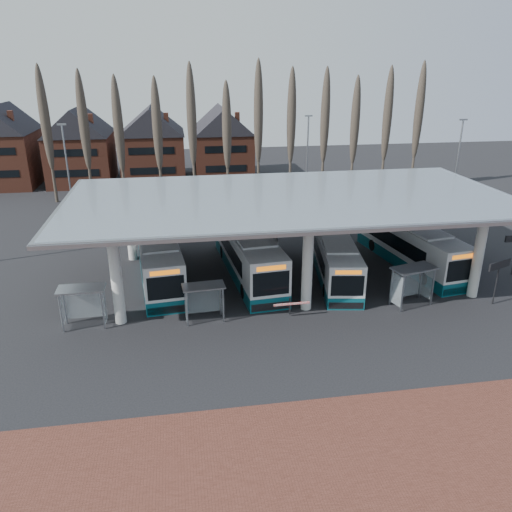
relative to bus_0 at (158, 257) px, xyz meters
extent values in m
plane|color=black|center=(9.71, -9.32, -1.65)|extent=(140.00, 140.00, 0.00)
cube|color=brown|center=(9.71, -21.32, -1.64)|extent=(70.00, 10.00, 0.03)
cylinder|color=silver|center=(-2.29, -6.82, 1.35)|extent=(0.70, 0.70, 6.00)
cylinder|color=silver|center=(-2.29, 4.18, 1.35)|extent=(0.70, 0.70, 6.00)
cylinder|color=silver|center=(9.71, -6.82, 1.35)|extent=(0.70, 0.70, 6.00)
cylinder|color=silver|center=(9.71, 4.18, 1.35)|extent=(0.70, 0.70, 6.00)
cylinder|color=silver|center=(21.71, -6.82, 1.35)|extent=(0.70, 0.70, 6.00)
cylinder|color=silver|center=(21.71, 4.18, 1.35)|extent=(0.70, 0.70, 6.00)
cube|color=gray|center=(9.71, -1.32, 4.60)|extent=(32.00, 16.00, 0.12)
cube|color=silver|center=(9.71, -1.32, 4.67)|extent=(31.50, 15.50, 0.04)
cone|color=#473D33|center=(-12.29, 23.68, 5.60)|extent=(0.36, 0.36, 14.50)
ellipsoid|color=#473D33|center=(-12.29, 23.68, 7.34)|extent=(1.10, 1.10, 11.02)
cone|color=#473D33|center=(-8.29, 23.68, 5.60)|extent=(0.36, 0.36, 14.50)
ellipsoid|color=#473D33|center=(-8.29, 23.68, 7.34)|extent=(1.10, 1.10, 11.02)
cone|color=#473D33|center=(-4.29, 23.68, 5.60)|extent=(0.36, 0.36, 14.50)
ellipsoid|color=#473D33|center=(-4.29, 23.68, 7.34)|extent=(1.10, 1.10, 11.02)
cone|color=#473D33|center=(-0.29, 23.68, 5.60)|extent=(0.36, 0.36, 14.50)
ellipsoid|color=#473D33|center=(-0.29, 23.68, 7.34)|extent=(1.10, 1.10, 11.02)
cone|color=#473D33|center=(3.71, 23.68, 5.60)|extent=(0.36, 0.36, 14.50)
ellipsoid|color=#473D33|center=(3.71, 23.68, 7.34)|extent=(1.10, 1.10, 11.02)
cone|color=#473D33|center=(7.71, 23.68, 5.60)|extent=(0.36, 0.36, 14.50)
ellipsoid|color=#473D33|center=(7.71, 23.68, 7.34)|extent=(1.10, 1.10, 11.02)
cone|color=#473D33|center=(11.71, 23.68, 5.60)|extent=(0.36, 0.36, 14.50)
ellipsoid|color=#473D33|center=(11.71, 23.68, 7.34)|extent=(1.10, 1.10, 11.02)
cone|color=#473D33|center=(15.71, 23.68, 5.60)|extent=(0.36, 0.36, 14.50)
ellipsoid|color=#473D33|center=(15.71, 23.68, 7.34)|extent=(1.10, 1.10, 11.02)
cone|color=#473D33|center=(19.71, 23.68, 5.60)|extent=(0.36, 0.36, 14.50)
ellipsoid|color=#473D33|center=(19.71, 23.68, 7.34)|extent=(1.10, 1.10, 11.02)
cone|color=#473D33|center=(23.71, 23.68, 5.60)|extent=(0.36, 0.36, 14.50)
ellipsoid|color=#473D33|center=(23.71, 23.68, 7.34)|extent=(1.10, 1.10, 11.02)
cone|color=#473D33|center=(27.71, 23.68, 5.60)|extent=(0.36, 0.36, 14.50)
ellipsoid|color=#473D33|center=(27.71, 23.68, 7.34)|extent=(1.10, 1.10, 11.02)
cone|color=#473D33|center=(31.71, 23.68, 5.60)|extent=(0.36, 0.36, 14.50)
ellipsoid|color=#473D33|center=(31.71, 23.68, 7.34)|extent=(1.10, 1.10, 11.02)
cube|color=brown|center=(-20.29, 34.68, 1.85)|extent=(8.00, 10.00, 7.00)
cube|color=brown|center=(-10.79, 34.68, 1.85)|extent=(8.00, 10.00, 7.00)
pyramid|color=black|center=(-10.79, 34.68, 8.85)|extent=(8.30, 10.30, 3.50)
cube|color=brown|center=(-1.29, 34.68, 1.85)|extent=(8.00, 10.00, 7.00)
pyramid|color=black|center=(-1.29, 34.68, 8.85)|extent=(8.30, 10.30, 3.50)
cube|color=brown|center=(8.21, 34.68, 1.85)|extent=(8.00, 10.00, 7.00)
pyramid|color=black|center=(8.21, 34.68, 8.85)|extent=(8.30, 10.30, 3.50)
cylinder|color=slate|center=(-8.29, 12.68, 3.35)|extent=(0.16, 0.16, 10.00)
cube|color=slate|center=(-8.29, 12.68, 8.45)|extent=(0.80, 0.15, 0.15)
cylinder|color=slate|center=(15.71, 16.68, 3.35)|extent=(0.16, 0.16, 10.00)
cube|color=slate|center=(15.71, 16.68, 8.45)|extent=(0.80, 0.15, 0.15)
cylinder|color=slate|center=(29.71, 10.68, 3.35)|extent=(0.16, 0.16, 10.00)
cube|color=slate|center=(29.71, 10.68, 8.45)|extent=(0.80, 0.15, 0.15)
cube|color=silver|center=(0.01, -0.08, 0.24)|extent=(3.89, 12.80, 2.94)
cube|color=#0B4954|center=(0.01, -0.08, -1.18)|extent=(3.91, 12.82, 0.94)
cube|color=silver|center=(0.01, -0.08, 1.76)|extent=(3.13, 7.76, 0.19)
cube|color=black|center=(-0.04, 0.44, 0.34)|extent=(3.59, 9.29, 1.15)
cube|color=black|center=(0.62, -6.33, 0.29)|extent=(2.35, 0.29, 1.57)
cube|color=black|center=(-0.60, 6.16, 0.34)|extent=(2.27, 0.28, 1.26)
cube|color=orange|center=(0.62, -6.33, 1.34)|extent=(1.87, 0.23, 0.31)
cube|color=black|center=(0.62, -6.32, -1.28)|extent=(2.54, 0.33, 0.52)
cylinder|color=black|center=(-0.81, -4.17, -1.15)|extent=(0.39, 1.03, 1.01)
cylinder|color=black|center=(1.60, -3.93, -1.15)|extent=(0.39, 1.03, 1.01)
cylinder|color=black|center=(-1.56, 3.46, -1.15)|extent=(0.39, 1.03, 1.01)
cylinder|color=black|center=(0.86, 3.69, -1.15)|extent=(0.39, 1.03, 1.01)
cube|color=silver|center=(6.76, -0.44, 0.31)|extent=(3.89, 13.25, 3.05)
cube|color=#0B4954|center=(6.76, -0.44, -1.16)|extent=(3.92, 13.28, 0.98)
cube|color=silver|center=(6.76, -0.44, 1.89)|extent=(3.17, 8.02, 0.20)
cube|color=black|center=(6.71, 0.10, 0.42)|extent=(3.62, 9.61, 1.20)
cube|color=black|center=(7.32, -6.93, 0.36)|extent=(2.44, 0.28, 1.63)
cube|color=black|center=(6.19, 6.04, 0.42)|extent=(2.36, 0.27, 1.31)
cube|color=orange|center=(7.32, -6.93, 1.45)|extent=(1.94, 0.22, 0.33)
cube|color=black|center=(7.32, -6.92, -1.27)|extent=(2.63, 0.31, 0.54)
cylinder|color=black|center=(5.86, -4.67, -1.13)|extent=(0.39, 1.07, 1.04)
cylinder|color=black|center=(8.37, -4.46, -1.13)|extent=(0.39, 1.07, 1.04)
cylinder|color=black|center=(5.17, 3.24, -1.13)|extent=(0.39, 1.07, 1.04)
cylinder|color=black|center=(7.68, 3.46, -1.13)|extent=(0.39, 1.07, 1.04)
cube|color=silver|center=(13.18, -1.87, 0.07)|extent=(4.24, 11.71, 2.67)
cube|color=#0B4954|center=(13.18, -1.87, -1.22)|extent=(4.26, 11.73, 0.86)
cube|color=silver|center=(13.18, -1.87, 1.45)|extent=(3.26, 7.14, 0.17)
cube|color=black|center=(13.26, -1.40, 0.16)|extent=(3.76, 8.54, 1.05)
cube|color=black|center=(12.27, -7.51, 0.12)|extent=(2.13, 0.40, 1.43)
cube|color=black|center=(14.09, 3.77, 0.16)|extent=(2.05, 0.39, 1.15)
cube|color=orange|center=(12.27, -7.51, 1.07)|extent=(1.69, 0.32, 0.29)
cube|color=black|center=(12.27, -7.50, -1.32)|extent=(2.30, 0.45, 0.48)
cylinder|color=black|center=(11.51, -5.28, -1.19)|extent=(0.41, 0.95, 0.92)
cylinder|color=black|center=(13.69, -5.63, -1.19)|extent=(0.41, 0.95, 0.92)
cylinder|color=black|center=(12.63, 1.60, -1.19)|extent=(0.41, 0.95, 0.92)
cylinder|color=black|center=(14.80, 1.25, -1.19)|extent=(0.41, 0.95, 0.92)
cube|color=silver|center=(19.91, -0.49, 0.20)|extent=(4.34, 12.59, 2.88)
cube|color=#0B4954|center=(19.91, -0.49, -1.19)|extent=(4.36, 12.62, 0.93)
cube|color=silver|center=(19.91, -0.49, 1.69)|extent=(3.38, 7.67, 0.19)
cube|color=black|center=(19.84, 0.02, 0.30)|extent=(3.89, 9.18, 1.13)
cube|color=black|center=(20.78, -6.58, 0.25)|extent=(2.29, 0.39, 1.54)
cube|color=black|center=(19.04, 5.61, 0.30)|extent=(2.22, 0.38, 1.23)
cube|color=orange|center=(20.78, -6.58, 1.28)|extent=(1.83, 0.31, 0.31)
cube|color=black|center=(20.78, -6.57, -1.29)|extent=(2.48, 0.43, 0.51)
cylinder|color=black|center=(19.28, -4.52, -1.16)|extent=(0.42, 1.02, 0.99)
cylinder|color=black|center=(21.64, -4.19, -1.16)|extent=(0.42, 1.02, 0.99)
cylinder|color=black|center=(18.23, 2.91, -1.16)|extent=(0.42, 1.02, 0.99)
cylinder|color=black|center=(20.58, 3.25, -1.16)|extent=(0.42, 1.02, 0.99)
cube|color=gray|center=(-5.60, -7.57, -0.39)|extent=(0.08, 0.08, 2.52)
cube|color=gray|center=(-3.18, -7.55, -0.39)|extent=(0.08, 0.08, 2.52)
cube|color=gray|center=(-5.61, -6.46, -0.39)|extent=(0.08, 0.08, 2.52)
cube|color=gray|center=(-3.19, -6.44, -0.39)|extent=(0.08, 0.08, 2.52)
cube|color=gray|center=(-4.40, -7.01, 0.92)|extent=(2.83, 1.43, 0.10)
cube|color=silver|center=(-4.40, -6.40, -0.34)|extent=(2.42, 0.06, 2.02)
cube|color=silver|center=(-5.66, -7.02, -0.34)|extent=(0.05, 1.11, 2.02)
cube|color=silver|center=(-3.14, -7.00, -0.34)|extent=(0.05, 1.11, 2.02)
cube|color=gray|center=(1.87, -8.02, -0.48)|extent=(0.08, 0.08, 2.34)
cube|color=gray|center=(4.11, -7.86, -0.48)|extent=(0.08, 0.08, 2.34)
cube|color=gray|center=(1.80, -6.99, -0.48)|extent=(0.08, 0.08, 2.34)
cube|color=gray|center=(4.04, -6.83, -0.48)|extent=(0.08, 0.08, 2.34)
cube|color=gray|center=(2.95, -7.42, 0.74)|extent=(2.71, 1.50, 0.09)
cube|color=silver|center=(2.91, -6.86, -0.43)|extent=(2.24, 0.20, 1.87)
cube|color=silver|center=(1.79, -7.51, -0.43)|extent=(0.11, 1.03, 1.87)
cube|color=silver|center=(4.12, -7.34, -0.43)|extent=(0.11, 1.03, 1.87)
cube|color=gray|center=(15.75, -8.31, -0.34)|extent=(0.10, 0.10, 2.62)
cube|color=gray|center=(18.18, -7.66, -0.34)|extent=(0.10, 0.10, 2.62)
cube|color=gray|center=(15.46, -7.19, -0.34)|extent=(0.10, 0.10, 2.62)
cube|color=gray|center=(17.89, -6.55, -0.34)|extent=(0.10, 0.10, 2.62)
cube|color=gray|center=(16.82, -7.43, 1.02)|extent=(3.21, 2.17, 0.10)
cube|color=silver|center=(16.66, -6.82, -0.29)|extent=(2.44, 0.69, 2.10)
cube|color=silver|center=(15.55, -7.76, -0.29)|extent=(0.34, 1.12, 2.10)
cube|color=silver|center=(18.09, -7.09, -0.29)|extent=(0.34, 1.12, 2.10)
cylinder|color=black|center=(22.42, -8.21, -0.12)|extent=(0.10, 0.10, 3.06)
cube|color=black|center=(22.42, -8.21, 1.22)|extent=(1.99, 0.90, 0.53)
cube|color=black|center=(8.47, -7.48, -1.07)|extent=(0.09, 0.09, 1.17)
cube|color=red|center=(8.47, -8.01, -0.64)|extent=(2.34, 0.17, 0.11)
camera|label=1|loc=(1.72, -35.67, 13.66)|focal=35.00mm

